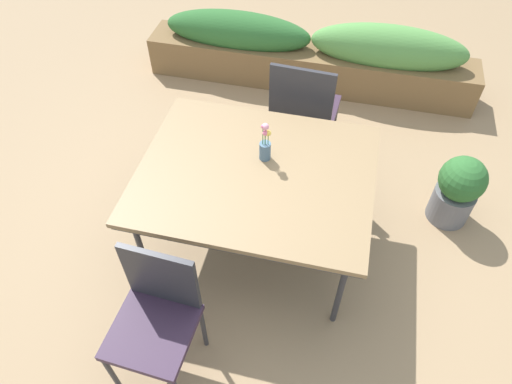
# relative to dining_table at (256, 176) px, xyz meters

# --- Properties ---
(ground_plane) EXTENTS (12.00, 12.00, 0.00)m
(ground_plane) POSITION_rel_dining_table_xyz_m (0.03, 0.09, -0.67)
(ground_plane) COLOR #9E7F5B
(dining_table) EXTENTS (1.42, 1.15, 0.72)m
(dining_table) POSITION_rel_dining_table_xyz_m (0.00, 0.00, 0.00)
(dining_table) COLOR #8C704C
(dining_table) RESTS_ON ground
(chair_far_side) EXTENTS (0.51, 0.51, 0.95)m
(chair_far_side) POSITION_rel_dining_table_xyz_m (0.15, 0.90, -0.15)
(chair_far_side) COLOR #3C293A
(chair_far_side) RESTS_ON ground
(chair_near_left) EXTENTS (0.44, 0.44, 0.89)m
(chair_near_left) POSITION_rel_dining_table_xyz_m (-0.31, -0.92, -0.16)
(chair_near_left) COLOR #352439
(chair_near_left) RESTS_ON ground
(flower_vase) EXTENTS (0.07, 0.07, 0.28)m
(flower_vase) POSITION_rel_dining_table_xyz_m (0.03, 0.12, 0.15)
(flower_vase) COLOR slate
(flower_vase) RESTS_ON dining_table
(planter_box) EXTENTS (3.07, 0.41, 0.69)m
(planter_box) POSITION_rel_dining_table_xyz_m (0.07, 1.96, -0.36)
(planter_box) COLOR brown
(planter_box) RESTS_ON ground
(potted_plant) EXTENTS (0.32, 0.32, 0.56)m
(potted_plant) POSITION_rel_dining_table_xyz_m (1.33, 0.55, -0.38)
(potted_plant) COLOR slate
(potted_plant) RESTS_ON ground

